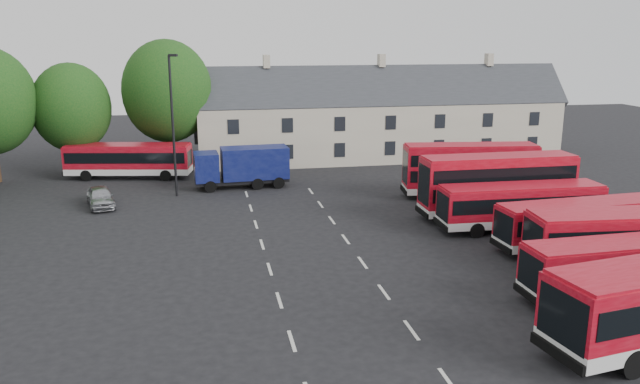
# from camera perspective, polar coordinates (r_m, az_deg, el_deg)

# --- Properties ---
(ground) EXTENTS (140.00, 140.00, 0.00)m
(ground) POSITION_cam_1_polar(r_m,az_deg,el_deg) (30.98, -4.21, -8.36)
(ground) COLOR black
(ground) RESTS_ON ground
(lane_markings) EXTENTS (5.15, 33.80, 0.01)m
(lane_markings) POSITION_cam_1_polar(r_m,az_deg,el_deg) (33.16, -0.30, -6.76)
(lane_markings) COLOR beige
(lane_markings) RESTS_ON ground
(terrace_houses) EXTENTS (35.70, 7.13, 10.06)m
(terrace_houses) POSITION_cam_1_polar(r_m,az_deg,el_deg) (61.43, 5.51, 6.65)
(terrace_houses) COLOR beige
(terrace_houses) RESTS_ON ground
(bus_row_b) EXTENTS (9.84, 2.55, 2.77)m
(bus_row_b) POSITION_cam_1_polar(r_m,az_deg,el_deg) (32.05, 26.21, -5.89)
(bus_row_b) COLOR silver
(bus_row_b) RESTS_ON ground
(bus_row_c) EXTENTS (11.29, 3.49, 3.14)m
(bus_row_c) POSITION_cam_1_polar(r_m,az_deg,el_deg) (35.89, 26.94, -3.53)
(bus_row_c) COLOR silver
(bus_row_c) RESTS_ON ground
(bus_row_d) EXTENTS (9.87, 2.87, 2.76)m
(bus_row_d) POSITION_cam_1_polar(r_m,az_deg,el_deg) (38.18, 22.69, -2.44)
(bus_row_d) COLOR silver
(bus_row_d) RESTS_ON ground
(bus_row_e) EXTENTS (10.25, 2.59, 2.89)m
(bus_row_e) POSITION_cam_1_polar(r_m,az_deg,el_deg) (40.57, 17.88, -0.96)
(bus_row_e) COLOR silver
(bus_row_e) RESTS_ON ground
(bus_dd_south) EXTENTS (10.25, 2.41, 4.20)m
(bus_dd_south) POSITION_cam_1_polar(r_m,az_deg,el_deg) (42.81, 15.92, 0.86)
(bus_dd_south) COLOR silver
(bus_dd_south) RESTS_ON ground
(bus_dd_north) EXTENTS (9.99, 3.48, 4.01)m
(bus_dd_north) POSITION_cam_1_polar(r_m,az_deg,el_deg) (47.76, 13.56, 2.23)
(bus_dd_north) COLOR silver
(bus_dd_north) RESTS_ON ground
(bus_north) EXTENTS (10.59, 4.16, 2.92)m
(bus_north) POSITION_cam_1_polar(r_m,az_deg,el_deg) (55.11, -17.10, 3.00)
(bus_north) COLOR silver
(bus_north) RESTS_ON ground
(box_truck) EXTENTS (7.46, 2.72, 3.21)m
(box_truck) POSITION_cam_1_polar(r_m,az_deg,el_deg) (49.83, -7.06, 2.45)
(box_truck) COLOR black
(box_truck) RESTS_ON ground
(silver_car) EXTENTS (2.66, 4.49, 1.43)m
(silver_car) POSITION_cam_1_polar(r_m,az_deg,el_deg) (46.74, -19.44, -0.42)
(silver_car) COLOR #A7A9AE
(silver_car) RESTS_ON ground
(lamppost) EXTENTS (0.73, 0.45, 10.52)m
(lamppost) POSITION_cam_1_polar(r_m,az_deg,el_deg) (47.33, -13.30, 6.24)
(lamppost) COLOR black
(lamppost) RESTS_ON ground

